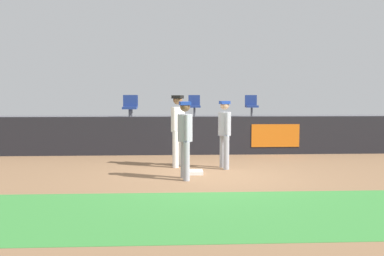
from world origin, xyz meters
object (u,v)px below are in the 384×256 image
(seat_back_left, at_px, (132,105))
(first_base, at_px, (194,172))
(player_runner_visitor, at_px, (185,135))
(seat_back_center, at_px, (194,105))
(seat_front_left, at_px, (130,106))
(player_fielder_home, at_px, (178,126))
(seat_back_right, at_px, (251,105))
(player_coach_visitor, at_px, (224,129))

(seat_back_left, bearing_deg, first_base, -72.70)
(first_base, height_order, player_runner_visitor, player_runner_visitor)
(first_base, bearing_deg, seat_back_center, 86.76)
(seat_front_left, bearing_deg, seat_back_center, 38.05)
(seat_back_left, bearing_deg, player_runner_visitor, -75.89)
(seat_front_left, xyz_separation_m, seat_back_center, (2.30, 1.80, -0.00))
(player_fielder_home, distance_m, player_runner_visitor, 1.69)
(seat_back_center, bearing_deg, first_base, -93.24)
(seat_back_right, bearing_deg, seat_back_left, -180.00)
(first_base, xyz_separation_m, seat_back_left, (-2.03, 6.52, 1.44))
(player_coach_visitor, xyz_separation_m, seat_front_left, (-2.73, 4.00, 0.50))
(player_coach_visitor, bearing_deg, seat_back_left, -165.54)
(first_base, xyz_separation_m, seat_front_left, (-1.93, 4.72, 1.44))
(seat_front_left, relative_size, seat_back_right, 1.00)
(player_runner_visitor, height_order, seat_front_left, seat_front_left)
(first_base, height_order, seat_back_right, seat_back_right)
(seat_back_center, relative_size, seat_back_right, 1.00)
(player_runner_visitor, distance_m, seat_back_center, 7.19)
(player_runner_visitor, xyz_separation_m, seat_back_left, (-1.80, 7.15, 0.50))
(player_fielder_home, xyz_separation_m, seat_back_center, (0.72, 5.47, 0.42))
(seat_back_right, bearing_deg, first_base, -111.64)
(seat_front_left, distance_m, seat_back_right, 4.86)
(seat_back_center, distance_m, seat_back_left, 2.40)
(seat_back_right, bearing_deg, seat_back_center, -180.00)
(seat_front_left, bearing_deg, first_base, -67.76)
(player_fielder_home, height_order, seat_front_left, seat_front_left)
(player_fielder_home, xyz_separation_m, seat_back_right, (2.94, 5.47, 0.42))
(player_fielder_home, bearing_deg, seat_back_right, 174.11)
(first_base, relative_size, seat_back_left, 0.48)
(player_fielder_home, xyz_separation_m, player_runner_visitor, (0.12, -1.68, -0.08))
(first_base, height_order, seat_front_left, seat_front_left)
(player_runner_visitor, xyz_separation_m, seat_back_center, (0.60, 7.15, 0.50))
(player_runner_visitor, height_order, seat_back_left, seat_back_left)
(first_base, distance_m, player_coach_visitor, 1.43)
(seat_back_left, bearing_deg, seat_back_right, 0.00)
(player_fielder_home, distance_m, seat_back_left, 5.74)
(player_coach_visitor, bearing_deg, player_runner_visitor, -48.98)
(player_fielder_home, xyz_separation_m, seat_back_left, (-1.68, 5.47, 0.42))
(player_runner_visitor, height_order, seat_back_right, seat_back_right)
(player_coach_visitor, height_order, seat_back_center, seat_back_center)
(player_coach_visitor, bearing_deg, seat_back_right, 151.35)
(player_fielder_home, bearing_deg, first_base, 41.06)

